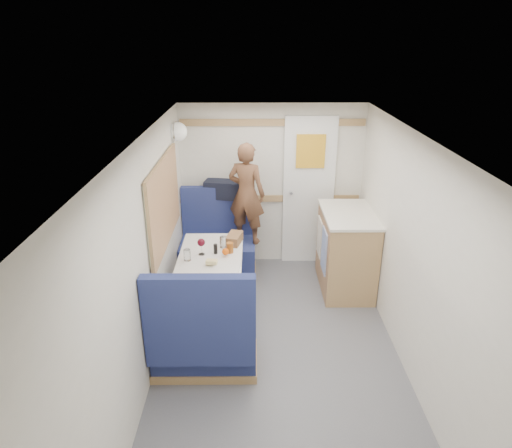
{
  "coord_description": "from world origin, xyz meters",
  "views": [
    {
      "loc": [
        -0.23,
        -3.07,
        2.73
      ],
      "look_at": [
        -0.2,
        0.9,
        1.06
      ],
      "focal_mm": 32.0,
      "sensor_mm": 36.0,
      "label": 1
    }
  ],
  "objects_px": {
    "dome_light": "(178,132)",
    "person": "(247,194)",
    "bench_far": "(218,252)",
    "bread_loaf": "(234,239)",
    "dinette_table": "(212,266)",
    "bench_near": "(204,341)",
    "tumbler_left": "(187,255)",
    "cheese_block": "(212,262)",
    "orange_fruit": "(226,252)",
    "wine_glass": "(201,243)",
    "duffel_bag": "(224,189)",
    "tray": "(226,268)",
    "galley_counter": "(346,250)",
    "pepper_grinder": "(216,249)",
    "beer_glass": "(230,248)",
    "tumbler_right": "(223,242)"
  },
  "relations": [
    {
      "from": "dome_light",
      "to": "person",
      "type": "bearing_deg",
      "value": -0.43
    },
    {
      "from": "bench_far",
      "to": "person",
      "type": "height_order",
      "value": "person"
    },
    {
      "from": "dome_light",
      "to": "bread_loaf",
      "type": "distance_m",
      "value": 1.32
    },
    {
      "from": "dinette_table",
      "to": "bench_near",
      "type": "distance_m",
      "value": 0.9
    },
    {
      "from": "tumbler_left",
      "to": "cheese_block",
      "type": "bearing_deg",
      "value": -23.31
    },
    {
      "from": "dinette_table",
      "to": "orange_fruit",
      "type": "height_order",
      "value": "orange_fruit"
    },
    {
      "from": "bench_far",
      "to": "dome_light",
      "type": "bearing_deg",
      "value": -177.88
    },
    {
      "from": "bench_far",
      "to": "cheese_block",
      "type": "relative_size",
      "value": 10.06
    },
    {
      "from": "dinette_table",
      "to": "wine_glass",
      "type": "bearing_deg",
      "value": -150.4
    },
    {
      "from": "dinette_table",
      "to": "duffel_bag",
      "type": "height_order",
      "value": "duffel_bag"
    },
    {
      "from": "person",
      "to": "tray",
      "type": "distance_m",
      "value": 1.25
    },
    {
      "from": "bench_far",
      "to": "wine_glass",
      "type": "bearing_deg",
      "value": -95.41
    },
    {
      "from": "wine_glass",
      "to": "tumbler_left",
      "type": "xyz_separation_m",
      "value": [
        -0.12,
        -0.12,
        -0.07
      ]
    },
    {
      "from": "dinette_table",
      "to": "galley_counter",
      "type": "distance_m",
      "value": 1.57
    },
    {
      "from": "dinette_table",
      "to": "cheese_block",
      "type": "xyz_separation_m",
      "value": [
        0.03,
        -0.28,
        0.19
      ]
    },
    {
      "from": "pepper_grinder",
      "to": "duffel_bag",
      "type": "bearing_deg",
      "value": 89.07
    },
    {
      "from": "duffel_bag",
      "to": "orange_fruit",
      "type": "xyz_separation_m",
      "value": [
        0.08,
        -1.22,
        -0.23
      ]
    },
    {
      "from": "bench_near",
      "to": "duffel_bag",
      "type": "bearing_deg",
      "value": 88.04
    },
    {
      "from": "bench_far",
      "to": "wine_glass",
      "type": "xyz_separation_m",
      "value": [
        -0.09,
        -0.91,
        0.54
      ]
    },
    {
      "from": "wine_glass",
      "to": "bread_loaf",
      "type": "distance_m",
      "value": 0.41
    },
    {
      "from": "galley_counter",
      "to": "dome_light",
      "type": "bearing_deg",
      "value": 170.82
    },
    {
      "from": "dinette_table",
      "to": "orange_fruit",
      "type": "relative_size",
      "value": 13.41
    },
    {
      "from": "galley_counter",
      "to": "cheese_block",
      "type": "bearing_deg",
      "value": -150.07
    },
    {
      "from": "duffel_bag",
      "to": "person",
      "type": "bearing_deg",
      "value": -33.67
    },
    {
      "from": "bench_far",
      "to": "tray",
      "type": "distance_m",
      "value": 1.3
    },
    {
      "from": "wine_glass",
      "to": "dinette_table",
      "type": "bearing_deg",
      "value": 29.6
    },
    {
      "from": "bench_near",
      "to": "wine_glass",
      "type": "height_order",
      "value": "bench_near"
    },
    {
      "from": "duffel_bag",
      "to": "cheese_block",
      "type": "distance_m",
      "value": 1.42
    },
    {
      "from": "duffel_bag",
      "to": "dome_light",
      "type": "bearing_deg",
      "value": -138.47
    },
    {
      "from": "pepper_grinder",
      "to": "bread_loaf",
      "type": "bearing_deg",
      "value": 54.04
    },
    {
      "from": "cheese_block",
      "to": "tumbler_left",
      "type": "bearing_deg",
      "value": 156.69
    },
    {
      "from": "galley_counter",
      "to": "tumbler_left",
      "type": "bearing_deg",
      "value": -156.7
    },
    {
      "from": "bench_near",
      "to": "beer_glass",
      "type": "bearing_deg",
      "value": 77.45
    },
    {
      "from": "tumbler_left",
      "to": "bench_near",
      "type": "bearing_deg",
      "value": -73.04
    },
    {
      "from": "pepper_grinder",
      "to": "bread_loaf",
      "type": "distance_m",
      "value": 0.3
    },
    {
      "from": "galley_counter",
      "to": "pepper_grinder",
      "type": "height_order",
      "value": "galley_counter"
    },
    {
      "from": "galley_counter",
      "to": "tray",
      "type": "distance_m",
      "value": 1.6
    },
    {
      "from": "dinette_table",
      "to": "bench_far",
      "type": "distance_m",
      "value": 0.9
    },
    {
      "from": "dome_light",
      "to": "tumbler_left",
      "type": "distance_m",
      "value": 1.42
    },
    {
      "from": "wine_glass",
      "to": "beer_glass",
      "type": "bearing_deg",
      "value": 7.87
    },
    {
      "from": "galley_counter",
      "to": "person",
      "type": "distance_m",
      "value": 1.29
    },
    {
      "from": "dinette_table",
      "to": "tumbler_right",
      "type": "distance_m",
      "value": 0.27
    },
    {
      "from": "dome_light",
      "to": "orange_fruit",
      "type": "relative_size",
      "value": 2.91
    },
    {
      "from": "bread_loaf",
      "to": "tumbler_right",
      "type": "bearing_deg",
      "value": -138.56
    },
    {
      "from": "tumbler_right",
      "to": "beer_glass",
      "type": "distance_m",
      "value": 0.15
    },
    {
      "from": "dome_light",
      "to": "bench_near",
      "type": "bearing_deg",
      "value": -77.18
    },
    {
      "from": "tray",
      "to": "cheese_block",
      "type": "distance_m",
      "value": 0.16
    },
    {
      "from": "bench_far",
      "to": "tumbler_right",
      "type": "height_order",
      "value": "bench_far"
    },
    {
      "from": "person",
      "to": "pepper_grinder",
      "type": "distance_m",
      "value": 0.96
    },
    {
      "from": "galley_counter",
      "to": "beer_glass",
      "type": "height_order",
      "value": "galley_counter"
    }
  ]
}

